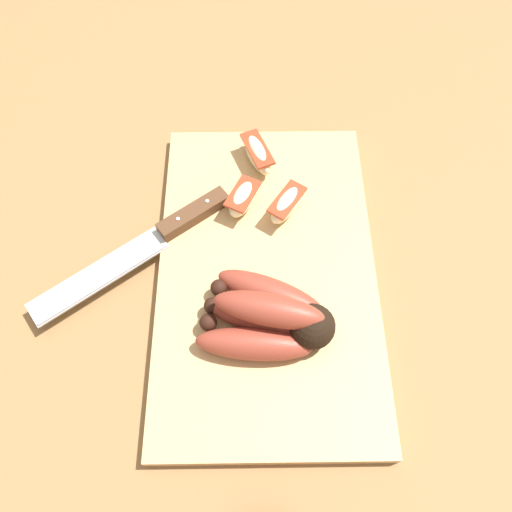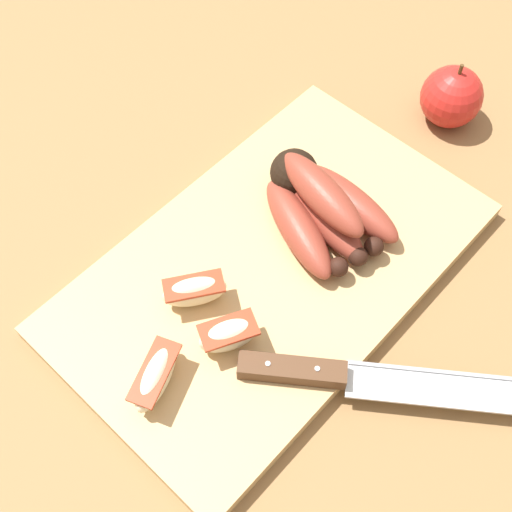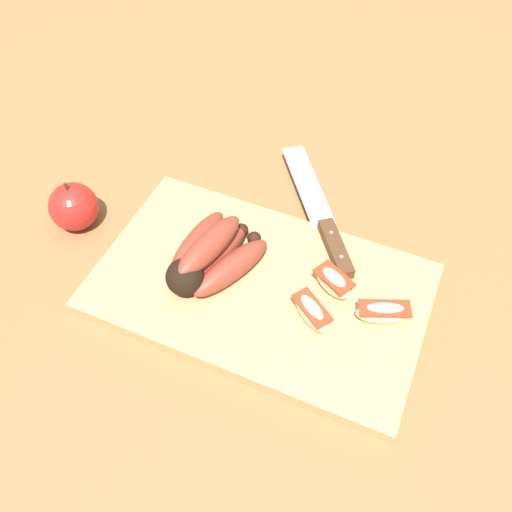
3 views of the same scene
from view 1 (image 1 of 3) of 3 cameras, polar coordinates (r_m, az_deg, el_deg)
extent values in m
plane|color=olive|center=(0.64, -0.08, -1.09)|extent=(6.00, 6.00, 0.00)
cube|color=tan|center=(0.63, 1.50, -1.85)|extent=(0.45, 0.27, 0.02)
sphere|color=black|center=(0.56, 6.72, -7.98)|extent=(0.05, 0.05, 0.05)
ellipsoid|color=brown|center=(0.58, 1.87, -4.28)|extent=(0.08, 0.14, 0.04)
sphere|color=black|center=(0.59, -3.99, -3.63)|extent=(0.02, 0.02, 0.02)
ellipsoid|color=brown|center=(0.57, 1.12, -7.09)|extent=(0.07, 0.14, 0.04)
sphere|color=black|center=(0.58, -4.71, -5.68)|extent=(0.02, 0.02, 0.02)
ellipsoid|color=brown|center=(0.56, 0.32, -10.01)|extent=(0.05, 0.13, 0.04)
sphere|color=black|center=(0.57, -5.20, -7.54)|extent=(0.02, 0.02, 0.02)
ellipsoid|color=brown|center=(0.55, 1.84, -6.15)|extent=(0.06, 0.13, 0.04)
cube|color=silver|center=(0.64, -17.21, -2.08)|extent=(0.14, 0.17, 0.00)
cube|color=#99999E|center=(0.63, -16.62, -2.97)|extent=(0.11, 0.14, 0.00)
cube|color=#51331E|center=(0.65, -6.89, 4.80)|extent=(0.08, 0.09, 0.02)
cylinder|color=#B2B2B7|center=(0.65, -5.34, 6.27)|extent=(0.01, 0.01, 0.00)
cylinder|color=#B2B2B7|center=(0.64, -8.65, 4.23)|extent=(0.01, 0.01, 0.00)
ellipsoid|color=beige|center=(0.65, -1.25, 6.54)|extent=(0.06, 0.05, 0.04)
cube|color=#B2381E|center=(0.64, -1.27, 7.13)|extent=(0.06, 0.05, 0.00)
ellipsoid|color=beige|center=(0.65, 3.75, 5.85)|extent=(0.07, 0.06, 0.04)
cube|color=#B2381E|center=(0.64, 3.82, 6.45)|extent=(0.06, 0.05, 0.00)
ellipsoid|color=beige|center=(0.70, 0.39, 11.53)|extent=(0.07, 0.05, 0.03)
cube|color=#B2381E|center=(0.69, 0.39, 12.14)|extent=(0.07, 0.05, 0.00)
camera|label=2|loc=(0.59, -43.42, 58.00)|focal=47.30mm
camera|label=3|loc=(0.61, 67.58, 43.82)|focal=38.13mm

